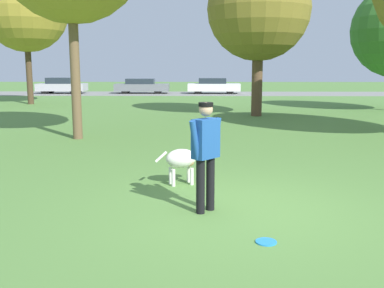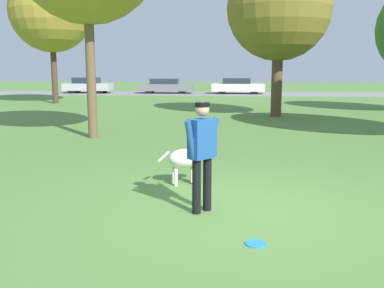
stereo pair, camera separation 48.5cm
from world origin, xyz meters
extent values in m
plane|color=#56843D|center=(0.00, 0.00, 0.00)|extent=(120.00, 120.00, 0.00)
cube|color=gray|center=(0.00, 30.39, 0.01)|extent=(120.00, 6.00, 0.01)
cylinder|color=black|center=(-0.47, 0.02, 0.41)|extent=(0.18, 0.18, 0.83)
cylinder|color=black|center=(-0.62, -0.15, 0.41)|extent=(0.18, 0.18, 0.83)
cube|color=#1E4C93|center=(-0.54, -0.07, 1.12)|extent=(0.44, 0.45, 0.59)
cylinder|color=#1E4C93|center=(-0.39, 0.10, 1.12)|extent=(0.21, 0.22, 0.59)
cylinder|color=#1E4C93|center=(-0.70, -0.24, 1.12)|extent=(0.21, 0.22, 0.59)
sphere|color=tan|center=(-0.54, -0.07, 1.55)|extent=(0.29, 0.29, 0.21)
cylinder|color=black|center=(-0.54, -0.07, 1.62)|extent=(0.31, 0.31, 0.06)
ellipsoid|color=silver|center=(-0.98, 1.52, 0.49)|extent=(0.65, 0.52, 0.35)
ellipsoid|color=tan|center=(-0.83, 1.58, 0.43)|extent=(0.26, 0.30, 0.19)
sphere|color=tan|center=(-0.64, 1.64, 0.59)|extent=(0.24, 0.24, 0.19)
cylinder|color=silver|center=(-0.84, 1.67, 0.16)|extent=(0.09, 0.09, 0.32)
cylinder|color=silver|center=(-0.78, 1.49, 0.16)|extent=(0.09, 0.09, 0.32)
cylinder|color=silver|center=(-1.18, 1.56, 0.16)|extent=(0.09, 0.09, 0.32)
cylinder|color=silver|center=(-1.11, 1.38, 0.16)|extent=(0.09, 0.09, 0.32)
cylinder|color=silver|center=(-1.34, 1.40, 0.54)|extent=(0.24, 0.12, 0.21)
cylinder|color=#268CE5|center=(0.20, -1.28, 0.01)|extent=(0.27, 0.27, 0.02)
torus|color=#268CE5|center=(0.20, -1.28, 0.01)|extent=(0.26, 0.26, 0.02)
cylinder|color=brown|center=(-4.36, 6.87, 1.97)|extent=(0.29, 0.29, 3.94)
cylinder|color=brown|center=(1.89, 13.49, 1.48)|extent=(0.47, 0.47, 2.97)
sphere|color=olive|center=(1.89, 13.49, 4.64)|extent=(4.46, 4.46, 4.46)
cylinder|color=#4C3826|center=(-10.63, 19.75, 1.80)|extent=(0.35, 0.35, 3.60)
sphere|color=olive|center=(-10.63, 19.75, 5.41)|extent=(4.83, 4.83, 4.83)
cube|color=#B7B7BC|center=(-12.01, 30.36, 0.52)|extent=(3.90, 1.87, 0.59)
cube|color=#232D38|center=(-12.13, 30.36, 1.06)|extent=(2.03, 1.59, 0.48)
cylinder|color=black|center=(-10.85, 31.17, 0.33)|extent=(0.66, 0.21, 0.66)
cylinder|color=black|center=(-10.84, 29.58, 0.33)|extent=(0.66, 0.21, 0.66)
cylinder|color=black|center=(-13.18, 31.15, 0.33)|extent=(0.66, 0.21, 0.66)
cylinder|color=black|center=(-13.17, 29.56, 0.33)|extent=(0.66, 0.21, 0.66)
cube|color=slate|center=(-5.42, 30.61, 0.50)|extent=(4.47, 1.79, 0.57)
cube|color=#232D38|center=(-5.56, 30.61, 1.00)|extent=(2.34, 1.51, 0.43)
cylinder|color=black|center=(-4.10, 31.37, 0.31)|extent=(0.61, 0.21, 0.61)
cylinder|color=black|center=(-4.08, 29.90, 0.31)|extent=(0.61, 0.21, 0.61)
cylinder|color=black|center=(-6.77, 31.32, 0.31)|extent=(0.61, 0.21, 0.61)
cylinder|color=black|center=(-6.74, 29.85, 0.31)|extent=(0.61, 0.21, 0.61)
cube|color=white|center=(0.50, 30.35, 0.53)|extent=(4.27, 1.79, 0.60)
cube|color=#232D38|center=(0.37, 30.35, 1.05)|extent=(2.23, 1.52, 0.44)
cylinder|color=black|center=(1.78, 31.07, 0.33)|extent=(0.65, 0.21, 0.65)
cylinder|color=black|center=(1.76, 29.59, 0.33)|extent=(0.65, 0.21, 0.65)
cylinder|color=black|center=(-0.77, 31.11, 0.33)|extent=(0.65, 0.21, 0.65)
cylinder|color=black|center=(-0.79, 29.63, 0.33)|extent=(0.65, 0.21, 0.65)
camera|label=1|loc=(-0.63, -6.60, 2.16)|focal=42.00mm
camera|label=2|loc=(-0.14, -6.58, 2.16)|focal=42.00mm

